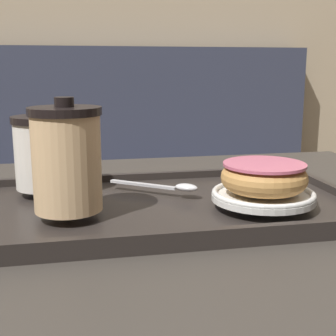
{
  "coord_description": "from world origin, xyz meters",
  "views": [
    {
      "loc": [
        -0.17,
        -0.63,
        0.93
      ],
      "look_at": [
        -0.04,
        0.01,
        0.79
      ],
      "focal_mm": 50.0,
      "sensor_mm": 36.0,
      "label": 1
    }
  ],
  "objects_px": {
    "coffee_cup_rear": "(44,151)",
    "spoon": "(173,187)",
    "coffee_cup_front": "(67,159)",
    "donut_chocolate_glazed": "(264,177)"
  },
  "relations": [
    {
      "from": "coffee_cup_rear",
      "to": "spoon",
      "type": "relative_size",
      "value": 0.95
    },
    {
      "from": "coffee_cup_front",
      "to": "donut_chocolate_glazed",
      "type": "height_order",
      "value": "coffee_cup_front"
    },
    {
      "from": "coffee_cup_front",
      "to": "donut_chocolate_glazed",
      "type": "bearing_deg",
      "value": -1.87
    },
    {
      "from": "coffee_cup_rear",
      "to": "spoon",
      "type": "distance_m",
      "value": 0.2
    },
    {
      "from": "coffee_cup_rear",
      "to": "coffee_cup_front",
      "type": "bearing_deg",
      "value": -74.01
    },
    {
      "from": "coffee_cup_rear",
      "to": "donut_chocolate_glazed",
      "type": "bearing_deg",
      "value": -24.09
    },
    {
      "from": "coffee_cup_front",
      "to": "coffee_cup_rear",
      "type": "height_order",
      "value": "coffee_cup_front"
    },
    {
      "from": "coffee_cup_front",
      "to": "donut_chocolate_glazed",
      "type": "relative_size",
      "value": 1.22
    },
    {
      "from": "coffee_cup_front",
      "to": "spoon",
      "type": "height_order",
      "value": "coffee_cup_front"
    },
    {
      "from": "coffee_cup_rear",
      "to": "spoon",
      "type": "height_order",
      "value": "coffee_cup_rear"
    }
  ]
}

